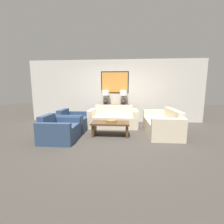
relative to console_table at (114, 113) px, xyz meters
name	(u,v)px	position (x,y,z in m)	size (l,w,h in m)	color
ground_plane	(110,139)	(0.00, -2.18, -0.39)	(20.00, 20.00, 0.00)	#3D3833
back_wall	(115,91)	(0.00, 0.27, 0.95)	(7.51, 0.12, 2.65)	beige
console_table	(114,113)	(0.00, 0.00, 0.00)	(1.29, 0.37, 0.77)	brown
table_lamp_left	(106,95)	(-0.38, 0.00, 0.77)	(0.33, 0.33, 0.62)	#333338
table_lamp_right	(124,95)	(0.38, 0.00, 0.77)	(0.33, 0.33, 0.62)	#333338
couch_by_back_wall	(113,119)	(0.00, -0.70, -0.10)	(1.81, 0.91, 0.78)	beige
couch_by_side	(162,125)	(1.63, -1.49, -0.10)	(0.91, 1.81, 0.78)	beige
coffee_table	(110,126)	(-0.01, -1.85, -0.08)	(1.14, 0.59, 0.42)	#4C331E
decorative_bowl	(112,121)	(0.03, -1.84, 0.07)	(0.33, 0.33, 0.07)	olive
armchair_near_back_wall	(73,122)	(-1.38, -1.30, -0.11)	(0.91, 0.98, 0.72)	navy
armchair_near_camera	(59,131)	(-1.38, -2.40, -0.11)	(0.91, 0.98, 0.72)	navy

